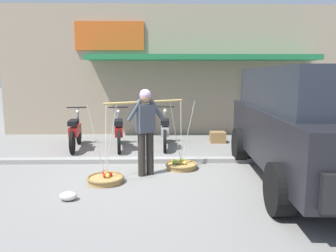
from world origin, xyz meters
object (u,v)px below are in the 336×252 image
object	(u,v)px
fruit_basket_right_side	(181,165)
plastic_litter_bag	(68,196)
fruit_basket_left_side	(106,178)
motorcycle_nearest_shop	(75,132)
wooden_crate	(218,137)
motorcycle_second_in_row	(119,132)
parked_truck	(309,121)
fruit_vendor	(146,126)
motorcycle_third_in_row	(165,131)

from	to	relation	value
fruit_basket_right_side	plastic_litter_bag	xyz separation A→B (m)	(-1.90, -1.71, -0.00)
fruit_basket_left_side	plastic_litter_bag	distance (m)	0.95
motorcycle_nearest_shop	plastic_litter_bag	xyz separation A→B (m)	(0.82, -3.62, -0.38)
wooden_crate	fruit_basket_left_side	bearing A→B (deg)	-127.63
plastic_litter_bag	wooden_crate	bearing A→B (deg)	54.11
plastic_litter_bag	motorcycle_second_in_row	bearing A→B (deg)	84.71
parked_truck	plastic_litter_bag	xyz separation A→B (m)	(-4.15, -0.83, -1.06)
fruit_vendor	plastic_litter_bag	distance (m)	1.95
motorcycle_nearest_shop	motorcycle_second_in_row	size ratio (longest dim) A/B	1.00
motorcycle_third_in_row	parked_truck	bearing A→B (deg)	-48.75
plastic_litter_bag	wooden_crate	world-z (taller)	wooden_crate
fruit_vendor	motorcycle_third_in_row	bearing A→B (deg)	80.60
parked_truck	plastic_litter_bag	world-z (taller)	parked_truck
fruit_vendor	motorcycle_second_in_row	bearing A→B (deg)	109.44
fruit_vendor	motorcycle_second_in_row	world-z (taller)	fruit_vendor
fruit_vendor	fruit_basket_left_side	world-z (taller)	fruit_vendor
fruit_basket_left_side	wooden_crate	bearing A→B (deg)	52.37
fruit_basket_left_side	motorcycle_third_in_row	distance (m)	3.15
parked_truck	wooden_crate	xyz separation A→B (m)	(-1.01, 3.51, -0.97)
fruit_vendor	plastic_litter_bag	world-z (taller)	fruit_vendor
plastic_litter_bag	fruit_basket_right_side	bearing A→B (deg)	42.04
fruit_basket_right_side	plastic_litter_bag	bearing A→B (deg)	-137.96
motorcycle_second_in_row	plastic_litter_bag	size ratio (longest dim) A/B	6.48
fruit_vendor	motorcycle_nearest_shop	size ratio (longest dim) A/B	0.93
motorcycle_third_in_row	parked_truck	size ratio (longest dim) A/B	0.37
fruit_basket_left_side	fruit_basket_right_side	distance (m)	1.69
fruit_basket_right_side	motorcycle_third_in_row	bearing A→B (deg)	98.66
fruit_basket_right_side	fruit_vendor	bearing A→B (deg)	-148.93
fruit_vendor	motorcycle_nearest_shop	distance (m)	3.12
wooden_crate	motorcycle_second_in_row	bearing A→B (deg)	-166.00
motorcycle_second_in_row	motorcycle_third_in_row	bearing A→B (deg)	5.54
motorcycle_nearest_shop	motorcycle_third_in_row	xyz separation A→B (m)	(2.40, 0.14, 0.00)
fruit_vendor	motorcycle_nearest_shop	bearing A→B (deg)	130.28
fruit_basket_right_side	motorcycle_third_in_row	xyz separation A→B (m)	(-0.31, 2.05, 0.38)
parked_truck	wooden_crate	bearing A→B (deg)	106.12
fruit_basket_left_side	fruit_basket_right_side	size ratio (longest dim) A/B	1.00
fruit_vendor	wooden_crate	size ratio (longest dim) A/B	3.85
motorcycle_third_in_row	wooden_crate	xyz separation A→B (m)	(1.55, 0.58, -0.29)
fruit_basket_right_side	parked_truck	xyz separation A→B (m)	(2.26, -0.88, 1.06)
fruit_basket_left_side	fruit_basket_right_side	xyz separation A→B (m)	(1.45, 0.87, 0.00)
motorcycle_second_in_row	fruit_vendor	bearing A→B (deg)	-70.56
fruit_basket_right_side	motorcycle_third_in_row	size ratio (longest dim) A/B	0.80
motorcycle_third_in_row	fruit_basket_right_side	bearing A→B (deg)	-81.34
fruit_vendor	fruit_basket_left_side	size ratio (longest dim) A/B	1.17
motorcycle_second_in_row	plastic_litter_bag	bearing A→B (deg)	-95.29
fruit_basket_left_side	fruit_basket_right_side	world-z (taller)	same
fruit_basket_right_side	wooden_crate	distance (m)	2.91
fruit_vendor	motorcycle_third_in_row	world-z (taller)	fruit_vendor
motorcycle_nearest_shop	fruit_basket_right_side	bearing A→B (deg)	-35.18
motorcycle_nearest_shop	plastic_litter_bag	distance (m)	3.73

